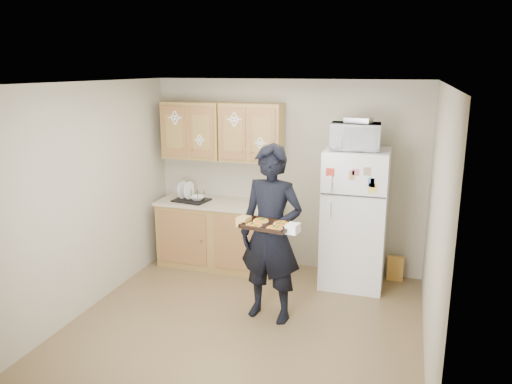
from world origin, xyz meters
TOP-DOWN VIEW (x-y plane):
  - floor at (0.00, 0.00)m, footprint 3.60×3.60m
  - ceiling at (0.00, 0.00)m, footprint 3.60×3.60m
  - wall_back at (0.00, 1.80)m, footprint 3.60×0.04m
  - wall_front at (0.00, -1.80)m, footprint 3.60×0.04m
  - wall_left at (-1.80, 0.00)m, footprint 0.04×3.60m
  - wall_right at (1.80, 0.00)m, footprint 0.04×3.60m
  - refrigerator at (0.95, 1.43)m, footprint 0.75×0.70m
  - base_cabinet at (-0.85, 1.48)m, footprint 1.60×0.60m
  - countertop at (-0.85, 1.48)m, footprint 1.64×0.64m
  - upper_cab_left at (-1.25, 1.61)m, footprint 0.80×0.33m
  - upper_cab_right at (-0.43, 1.61)m, footprint 0.80×0.33m
  - cereal_box at (1.47, 1.67)m, footprint 0.20×0.07m
  - person at (0.21, 0.28)m, footprint 0.75×0.56m
  - baking_tray at (0.26, -0.02)m, footprint 0.52×0.41m
  - pizza_front_left at (0.14, -0.08)m, footprint 0.16×0.16m
  - pizza_front_right at (0.35, -0.11)m, footprint 0.16×0.16m
  - pizza_back_left at (0.16, 0.08)m, footprint 0.16×0.16m
  - pizza_back_right at (0.38, 0.04)m, footprint 0.16×0.16m
  - microwave at (0.92, 1.38)m, footprint 0.59×0.42m
  - foil_pan at (0.94, 1.41)m, footprint 0.33×0.26m
  - dish_rack at (-1.22, 1.42)m, footprint 0.49×0.40m
  - bowl at (-1.13, 1.42)m, footprint 0.23×0.23m
  - soap_bottle at (-0.22, 1.34)m, footprint 0.12×0.12m

SIDE VIEW (x-z plane):
  - floor at x=0.00m, z-range 0.00..0.00m
  - cereal_box at x=1.47m, z-range 0.00..0.32m
  - base_cabinet at x=-0.85m, z-range 0.00..0.86m
  - refrigerator at x=0.95m, z-range 0.00..1.70m
  - countertop at x=-0.85m, z-range 0.86..0.90m
  - person at x=0.21m, z-range 0.00..1.89m
  - bowl at x=-1.13m, z-range 0.92..0.97m
  - dish_rack at x=-1.22m, z-range 0.90..1.08m
  - soap_bottle at x=-0.22m, z-range 0.90..1.11m
  - baking_tray at x=0.26m, z-range 1.11..1.15m
  - pizza_front_left at x=0.14m, z-range 1.14..1.16m
  - pizza_front_right at x=0.35m, z-range 1.14..1.16m
  - pizza_back_left at x=0.16m, z-range 1.14..1.16m
  - pizza_back_right at x=0.38m, z-range 1.14..1.16m
  - wall_back at x=0.00m, z-range 0.00..2.50m
  - wall_front at x=0.00m, z-range 0.00..2.50m
  - wall_left at x=-1.80m, z-range 0.00..2.50m
  - wall_right at x=1.80m, z-range 0.00..2.50m
  - upper_cab_left at x=-1.25m, z-range 1.45..2.20m
  - upper_cab_right at x=-0.43m, z-range 1.45..2.20m
  - microwave at x=0.92m, z-range 1.70..2.02m
  - foil_pan at x=0.94m, z-range 2.02..2.08m
  - ceiling at x=0.00m, z-range 2.50..2.50m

